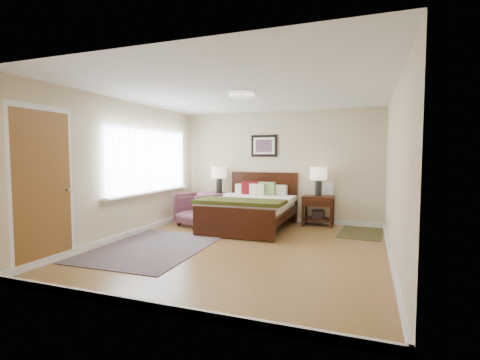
# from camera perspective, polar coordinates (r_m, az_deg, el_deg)

# --- Properties ---
(floor) EXTENTS (5.00, 5.00, 0.00)m
(floor) POSITION_cam_1_polar(r_m,az_deg,el_deg) (5.75, 0.28, -11.05)
(floor) COLOR #905F37
(floor) RESTS_ON ground
(back_wall) EXTENTS (4.50, 0.04, 2.50)m
(back_wall) POSITION_cam_1_polar(r_m,az_deg,el_deg) (7.95, 6.45, 2.22)
(back_wall) COLOR beige
(back_wall) RESTS_ON ground
(front_wall) EXTENTS (4.50, 0.04, 2.50)m
(front_wall) POSITION_cam_1_polar(r_m,az_deg,el_deg) (3.33, -14.59, -0.33)
(front_wall) COLOR beige
(front_wall) RESTS_ON ground
(left_wall) EXTENTS (0.04, 5.00, 2.50)m
(left_wall) POSITION_cam_1_polar(r_m,az_deg,el_deg) (6.67, -18.20, 1.71)
(left_wall) COLOR beige
(left_wall) RESTS_ON ground
(right_wall) EXTENTS (0.04, 5.00, 2.50)m
(right_wall) POSITION_cam_1_polar(r_m,az_deg,el_deg) (5.24, 24.09, 0.99)
(right_wall) COLOR beige
(right_wall) RESTS_ON ground
(ceiling) EXTENTS (4.50, 5.00, 0.02)m
(ceiling) POSITION_cam_1_polar(r_m,az_deg,el_deg) (5.65, 0.29, 14.27)
(ceiling) COLOR white
(ceiling) RESTS_ON back_wall
(window) EXTENTS (0.11, 2.72, 1.32)m
(window) POSITION_cam_1_polar(r_m,az_deg,el_deg) (7.20, -14.42, 2.94)
(window) COLOR silver
(window) RESTS_ON left_wall
(door) EXTENTS (0.06, 1.00, 2.18)m
(door) POSITION_cam_1_polar(r_m,az_deg,el_deg) (5.41, -29.58, -1.00)
(door) COLOR silver
(door) RESTS_ON ground
(ceil_fixture) EXTENTS (0.44, 0.44, 0.08)m
(ceil_fixture) POSITION_cam_1_polar(r_m,az_deg,el_deg) (5.64, 0.29, 13.92)
(ceil_fixture) COLOR white
(ceil_fixture) RESTS_ON ceiling
(bed) EXTENTS (1.68, 2.03, 1.09)m
(bed) POSITION_cam_1_polar(r_m,az_deg,el_deg) (7.16, 1.75, -3.93)
(bed) COLOR black
(bed) RESTS_ON ground
(wall_art) EXTENTS (0.62, 0.05, 0.50)m
(wall_art) POSITION_cam_1_polar(r_m,az_deg,el_deg) (8.02, 3.98, 5.61)
(wall_art) COLOR black
(wall_art) RESTS_ON back_wall
(nightstand_left) EXTENTS (0.52, 0.47, 0.62)m
(nightstand_left) POSITION_cam_1_polar(r_m,az_deg,el_deg) (8.22, -3.50, -2.98)
(nightstand_left) COLOR black
(nightstand_left) RESTS_ON ground
(nightstand_right) EXTENTS (0.64, 0.48, 0.63)m
(nightstand_right) POSITION_cam_1_polar(r_m,az_deg,el_deg) (7.62, 12.68, -4.48)
(nightstand_right) COLOR black
(nightstand_right) RESTS_ON ground
(lamp_left) EXTENTS (0.36, 0.36, 0.61)m
(lamp_left) POSITION_cam_1_polar(r_m,az_deg,el_deg) (8.19, -3.45, 0.91)
(lamp_left) COLOR black
(lamp_left) RESTS_ON nightstand_left
(lamp_right) EXTENTS (0.36, 0.36, 0.61)m
(lamp_right) POSITION_cam_1_polar(r_m,az_deg,el_deg) (7.57, 12.77, 0.67)
(lamp_right) COLOR black
(lamp_right) RESTS_ON nightstand_right
(armchair) EXTENTS (0.99, 1.00, 0.71)m
(armchair) POSITION_cam_1_polar(r_m,az_deg,el_deg) (7.48, -6.93, -4.78)
(armchair) COLOR brown
(armchair) RESTS_ON ground
(rug_persian) EXTENTS (1.70, 2.36, 0.01)m
(rug_persian) POSITION_cam_1_polar(r_m,az_deg,el_deg) (5.90, -14.20, -10.73)
(rug_persian) COLOR #0C153F
(rug_persian) RESTS_ON ground
(rug_navy) EXTENTS (0.87, 1.23, 0.01)m
(rug_navy) POSITION_cam_1_polar(r_m,az_deg,el_deg) (7.18, 19.22, -8.19)
(rug_navy) COLOR black
(rug_navy) RESTS_ON ground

